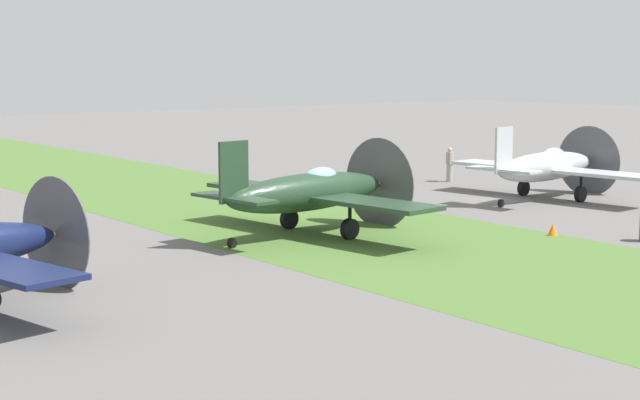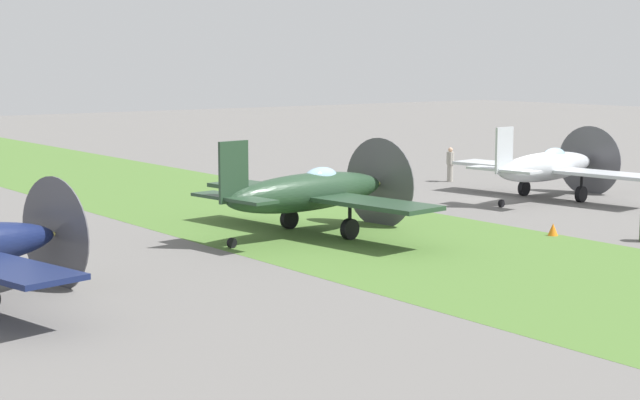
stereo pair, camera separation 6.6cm
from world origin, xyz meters
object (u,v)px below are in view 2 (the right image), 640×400
Objects in this scene: airplane_lead at (548,166)px; runway_marker_cone at (553,229)px; airplane_wingman at (311,192)px; ground_crew_chief at (450,164)px.

airplane_lead is 9.49m from runway_marker_cone.
airplane_wingman reaches higher than runway_marker_cone.
airplane_wingman is 17.17m from ground_crew_chief.
airplane_lead is at bearing -147.82° from ground_crew_chief.
ground_crew_chief is at bearing 148.90° from runway_marker_cone.
airplane_wingman is at bearing -127.49° from runway_marker_cone.
airplane_wingman reaches higher than airplane_lead.
airplane_lead is 0.95× the size of airplane_wingman.
airplane_wingman is 5.97× the size of ground_crew_chief.
ground_crew_chief is 3.93× the size of runway_marker_cone.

